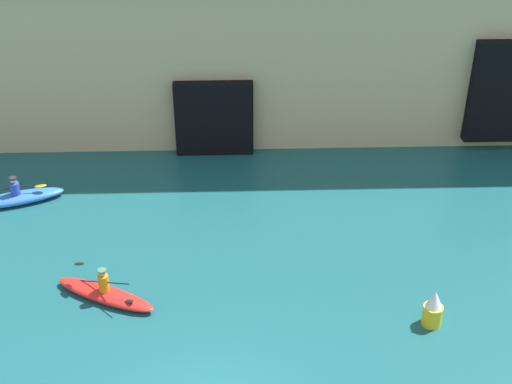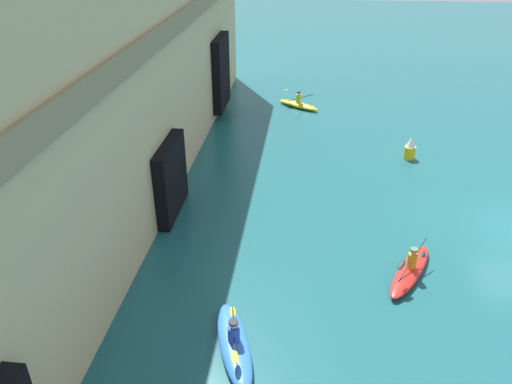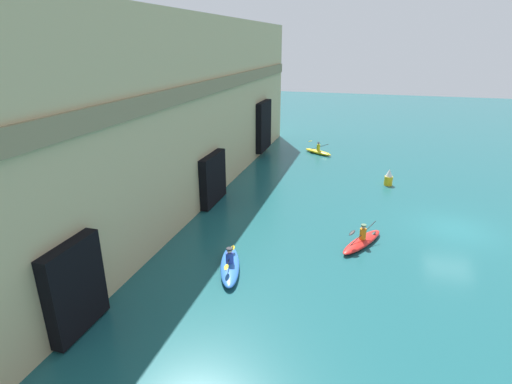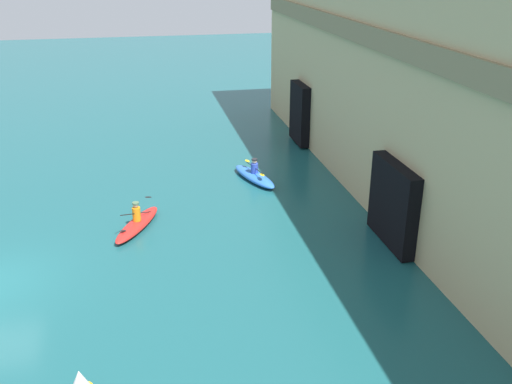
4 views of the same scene
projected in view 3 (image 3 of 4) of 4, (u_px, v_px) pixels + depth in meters
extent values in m
plane|color=#195156|center=(455.00, 229.00, 21.64)|extent=(120.00, 120.00, 0.00)
cube|color=tan|center=(153.00, 113.00, 23.85)|extent=(40.09, 6.62, 11.03)
cube|color=#847555|center=(203.00, 89.00, 22.43)|extent=(39.29, 0.24, 0.82)
cube|color=black|center=(73.00, 287.00, 13.52)|extent=(2.47, 0.70, 3.31)
cube|color=black|center=(212.00, 179.00, 24.72)|extent=(3.17, 0.70, 3.09)
cube|color=black|center=(263.00, 126.00, 35.14)|extent=(3.39, 0.70, 4.26)
ellipsoid|color=red|center=(362.00, 242.00, 19.93)|extent=(3.39, 2.20, 0.34)
cylinder|color=orange|center=(363.00, 234.00, 19.78)|extent=(0.32, 0.32, 0.55)
sphere|color=tan|center=(364.00, 227.00, 19.64)|extent=(0.21, 0.21, 0.21)
cylinder|color=#4C6B4C|center=(364.00, 225.00, 19.61)|extent=(0.26, 0.26, 0.06)
cylinder|color=black|center=(363.00, 233.00, 19.77)|extent=(1.76, 1.17, 0.76)
ellipsoid|color=black|center=(373.00, 234.00, 20.44)|extent=(0.46, 0.39, 0.19)
ellipsoid|color=black|center=(352.00, 233.00, 19.09)|extent=(0.46, 0.39, 0.19)
ellipsoid|color=blue|center=(230.00, 266.00, 17.72)|extent=(3.50, 1.87, 0.40)
cylinder|color=#2D47B7|center=(230.00, 258.00, 17.57)|extent=(0.35, 0.35, 0.46)
sphere|color=beige|center=(229.00, 251.00, 17.45)|extent=(0.23, 0.23, 0.23)
cylinder|color=#232328|center=(229.00, 249.00, 17.42)|extent=(0.28, 0.28, 0.06)
cylinder|color=black|center=(230.00, 257.00, 17.56)|extent=(2.03, 0.42, 0.13)
ellipsoid|color=yellow|center=(233.00, 248.00, 18.42)|extent=(0.47, 0.26, 0.07)
ellipsoid|color=yellow|center=(226.00, 267.00, 16.70)|extent=(0.47, 0.26, 0.07)
ellipsoid|color=yellow|center=(318.00, 152.00, 36.10)|extent=(2.17, 2.83, 0.33)
cylinder|color=gold|center=(318.00, 147.00, 35.95)|extent=(0.29, 0.29, 0.53)
sphere|color=beige|center=(319.00, 144.00, 35.82)|extent=(0.18, 0.18, 0.18)
cylinder|color=#232328|center=(319.00, 143.00, 35.80)|extent=(0.23, 0.23, 0.06)
cylinder|color=black|center=(318.00, 147.00, 35.94)|extent=(0.93, 1.90, 0.92)
ellipsoid|color=yellow|center=(327.00, 153.00, 35.51)|extent=(0.34, 0.46, 0.22)
ellipsoid|color=yellow|center=(310.00, 141.00, 36.37)|extent=(0.34, 0.46, 0.22)
cylinder|color=yellow|center=(388.00, 181.00, 28.17)|extent=(0.57, 0.57, 0.65)
cone|color=white|center=(389.00, 173.00, 27.96)|extent=(0.49, 0.49, 0.53)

